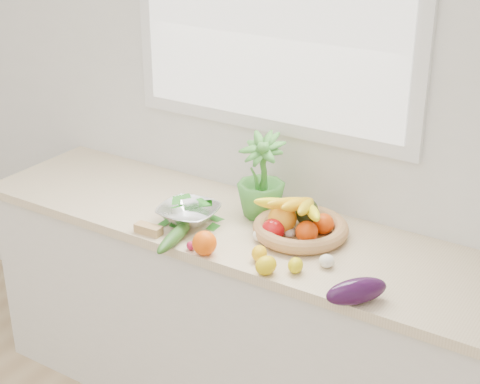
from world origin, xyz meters
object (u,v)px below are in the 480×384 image
Objects in this scene: fruit_basket at (300,223)px; colander_with_spinach at (189,210)px; apple at (273,230)px; potted_herb at (261,176)px; eggplant at (356,291)px; cucumber at (175,237)px.

fruit_basket reaches higher than colander_with_spinach.
potted_herb reaches higher than apple.
potted_herb is at bearing 48.12° from colander_with_spinach.
potted_herb is at bearing 162.23° from fruit_basket.
apple is 0.11m from fruit_basket.
eggplant is 0.75m from cucumber.
apple is 0.32× the size of cucumber.
cucumber is 0.73× the size of fruit_basket.
fruit_basket reaches higher than apple.
eggplant is at bearing -11.76° from colander_with_spinach.
cucumber is at bearing -144.80° from apple.
colander_with_spinach is at bearing -131.88° from potted_herb.
cucumber is at bearing 179.05° from eggplant.
fruit_basket is at bearing 20.15° from colander_with_spinach.
apple is 0.37m from cucumber.
fruit_basket is 0.45m from colander_with_spinach.
eggplant is 0.82m from colander_with_spinach.
cucumber is 0.80× the size of potted_herb.
cucumber is 0.43m from potted_herb.
potted_herb is 1.38× the size of colander_with_spinach.
fruit_basket is (0.07, 0.09, 0.01)m from apple.
eggplant is at bearing -0.95° from cucumber.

